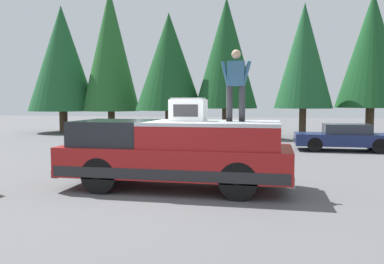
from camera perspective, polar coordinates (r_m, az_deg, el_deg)
name	(u,v)px	position (r m, az deg, el deg)	size (l,w,h in m)	color
ground_plane	(164,191)	(9.47, -4.09, -8.50)	(90.00, 90.00, 0.00)	#565659
pickup_truck	(176,153)	(9.56, -2.33, -3.05)	(2.01, 5.54, 1.65)	maroon
compressor_unit	(188,110)	(9.48, -0.53, 3.28)	(0.65, 0.84, 0.56)	silver
person_on_truck_bed	(236,83)	(9.40, 6.40, 7.05)	(0.29, 0.72, 1.69)	#333338
parked_car_navy	(344,137)	(18.18, 21.27, -0.73)	(1.64, 4.10, 1.16)	navy
parked_car_maroon	(228,136)	(17.46, 5.26, -0.65)	(1.64, 4.10, 1.16)	maroon
conifer_far_left	(372,50)	(25.33, 24.71, 10.74)	(3.97, 3.97, 8.42)	#4C3826
conifer_left	(304,56)	(23.95, 15.96, 10.58)	(3.34, 3.34, 7.80)	#4C3826
conifer_center_left	(226,53)	(23.89, 4.99, 11.32)	(3.74, 3.74, 8.29)	#4C3826
conifer_center_right	(169,62)	(24.68, -3.37, 10.12)	(4.19, 4.19, 7.59)	#4C3826
conifer_right	(110,50)	(27.55, -11.78, 11.57)	(3.86, 3.86, 9.71)	#4C3826
conifer_far_right	(62,59)	(28.90, -18.38, 10.08)	(4.63, 4.63, 8.70)	#4C3826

